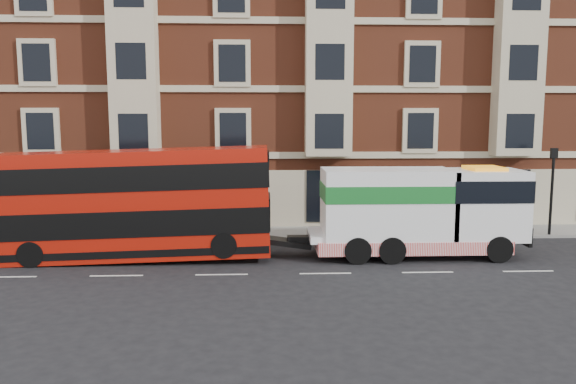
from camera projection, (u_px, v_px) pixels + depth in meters
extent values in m
plane|color=black|center=(325.00, 274.00, 21.69)|extent=(120.00, 120.00, 0.00)
cube|color=slate|center=(310.00, 233.00, 29.11)|extent=(90.00, 3.00, 0.15)
cube|color=brown|center=(309.00, 70.00, 35.40)|extent=(45.00, 12.00, 18.00)
cylinder|color=black|center=(190.00, 197.00, 27.31)|extent=(0.14, 0.14, 4.00)
cube|color=black|center=(189.00, 154.00, 27.04)|extent=(0.35, 0.15, 0.50)
cylinder|color=black|center=(551.00, 195.00, 28.03)|extent=(0.14, 0.14, 4.00)
cube|color=black|center=(554.00, 153.00, 27.76)|extent=(0.35, 0.15, 0.50)
cube|color=#A71509|center=(133.00, 204.00, 23.61)|extent=(11.42, 2.55, 4.48)
cube|color=black|center=(134.00, 219.00, 23.70)|extent=(11.46, 2.61, 1.07)
cube|color=black|center=(132.00, 176.00, 23.46)|extent=(11.46, 2.61, 1.02)
cylinder|color=black|center=(31.00, 254.00, 22.56)|extent=(1.06, 0.33, 1.06)
cylinder|color=black|center=(53.00, 242.00, 24.84)|extent=(1.06, 0.33, 1.06)
cylinder|color=black|center=(224.00, 245.00, 22.83)|extent=(1.06, 0.33, 1.06)
cylinder|color=black|center=(228.00, 234.00, 25.11)|extent=(1.06, 0.33, 1.06)
cube|color=white|center=(414.00, 234.00, 24.28)|extent=(9.17, 2.34, 0.31)
cube|color=white|center=(483.00, 204.00, 24.22)|extent=(3.26, 2.55, 2.96)
cube|color=white|center=(387.00, 203.00, 24.05)|extent=(5.50, 2.55, 2.96)
cube|color=#176B26|center=(387.00, 191.00, 23.98)|extent=(5.55, 2.59, 0.71)
cube|color=red|center=(409.00, 243.00, 24.31)|extent=(8.15, 2.61, 0.56)
cylinder|color=black|center=(499.00, 249.00, 23.32)|extent=(1.12, 0.36, 1.12)
cylinder|color=black|center=(478.00, 237.00, 25.60)|extent=(1.12, 0.36, 1.12)
cylinder|color=black|center=(392.00, 250.00, 23.14)|extent=(1.12, 0.41, 1.12)
cylinder|color=black|center=(380.00, 238.00, 25.42)|extent=(1.12, 0.41, 1.12)
cylinder|color=black|center=(358.00, 250.00, 23.08)|extent=(1.12, 0.41, 1.12)
cylinder|color=black|center=(349.00, 239.00, 25.36)|extent=(1.12, 0.41, 1.12)
imported|color=#192833|center=(114.00, 219.00, 28.19)|extent=(0.60, 0.40, 1.62)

